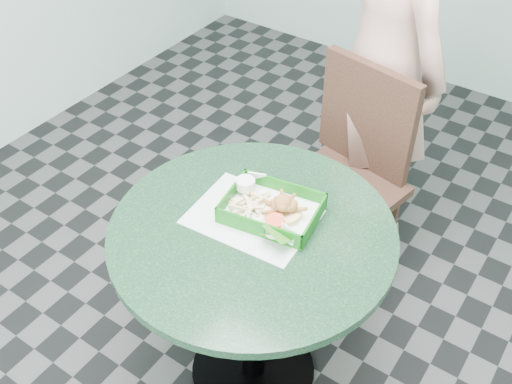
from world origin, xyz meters
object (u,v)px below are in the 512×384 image
Objects in this scene: crab_sandwich at (282,212)px; sauce_ramekin at (251,186)px; dining_chair at (350,164)px; food_basket at (272,216)px; cafe_table at (253,270)px; diner_person at (388,30)px.

crab_sandwich reaches higher than sauce_ramekin.
dining_chair is 0.66m from sauce_ramekin.
food_basket is at bearing -23.49° from sauce_ramekin.
sauce_ramekin is at bearing -85.54° from dining_chair.
cafe_table is 14.19× the size of sauce_ramekin.
diner_person reaches higher than dining_chair.
food_basket is at bearing 118.61° from diner_person.
diner_person is 31.92× the size of sauce_ramekin.
crab_sandwich reaches higher than cafe_table.
food_basket is at bearing 79.19° from cafe_table.
diner_person is at bearing 94.75° from food_basket.
diner_person reaches higher than food_basket.
food_basket reaches higher than cafe_table.
diner_person is 16.69× the size of crab_sandwich.
diner_person is at bearing 96.91° from crab_sandwich.
crab_sandwich reaches higher than food_basket.
diner_person is at bearing 87.64° from sauce_ramekin.
dining_chair reaches higher than crab_sandwich.
diner_person is 0.91m from sauce_ramekin.
diner_person is at bearing 108.96° from dining_chair.
dining_chair is at bearing 93.54° from food_basket.
dining_chair reaches higher than cafe_table.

